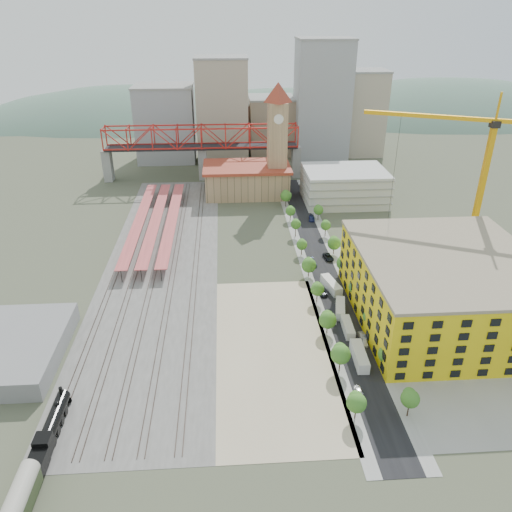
{
  "coord_description": "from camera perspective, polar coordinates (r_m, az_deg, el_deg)",
  "views": [
    {
      "loc": [
        -14.75,
        -129.76,
        76.29
      ],
      "look_at": [
        -6.22,
        0.5,
        10.0
      ],
      "focal_mm": 35.0,
      "sensor_mm": 36.0,
      "label": 1
    }
  ],
  "objects": [
    {
      "name": "ballast_strip",
      "position": [
        167.19,
        -10.62,
        -0.72
      ],
      "size": [
        36.0,
        165.0,
        0.06
      ],
      "primitive_type": "cube",
      "color": "#605E59",
      "rests_on": "ground"
    },
    {
      "name": "skyline",
      "position": [
        278.17,
        0.94,
        15.83
      ],
      "size": [
        133.0,
        46.0,
        60.0
      ],
      "color": "#9EA0A3",
      "rests_on": "ground"
    },
    {
      "name": "station_hall",
      "position": [
        223.12,
        -1.07,
        8.74
      ],
      "size": [
        38.0,
        24.0,
        13.1
      ],
      "color": "tan",
      "rests_on": "ground"
    },
    {
      "name": "platform_canopies",
      "position": [
        190.94,
        -11.39,
        4.12
      ],
      "size": [
        16.0,
        80.0,
        4.12
      ],
      "color": "#DB5554",
      "rests_on": "ground"
    },
    {
      "name": "sidewalk_west",
      "position": [
        165.56,
        5.46,
        -0.64
      ],
      "size": [
        3.0,
        170.0,
        0.04
      ],
      "primitive_type": "cube",
      "color": "gray",
      "rests_on": "ground"
    },
    {
      "name": "site_trailer_a",
      "position": [
        123.3,
        11.74,
        -11.15
      ],
      "size": [
        3.07,
        10.37,
        2.81
      ],
      "primitive_type": "cube",
      "rotation": [
        0.0,
        0.0,
        -0.04
      ],
      "color": "silver",
      "rests_on": "ground"
    },
    {
      "name": "car_1",
      "position": [
        136.16,
        8.74,
        -7.14
      ],
      "size": [
        1.68,
        4.5,
        1.47
      ],
      "primitive_type": "imported",
      "rotation": [
        0.0,
        0.0,
        -0.03
      ],
      "color": "#AAABB0",
      "rests_on": "ground"
    },
    {
      "name": "street_asphalt",
      "position": [
        166.48,
        7.33,
        -0.58
      ],
      "size": [
        12.0,
        170.0,
        0.06
      ],
      "primitive_type": "cube",
      "color": "black",
      "rests_on": "ground"
    },
    {
      "name": "car_3",
      "position": [
        163.58,
        6.45,
        -0.76
      ],
      "size": [
        2.63,
        5.48,
        1.54
      ],
      "primitive_type": "imported",
      "rotation": [
        0.0,
        0.0,
        0.09
      ],
      "color": "navy",
      "rests_on": "ground"
    },
    {
      "name": "tower_crane",
      "position": [
        165.53,
        23.64,
        9.69
      ],
      "size": [
        47.07,
        22.37,
        54.19
      ],
      "color": "orange",
      "rests_on": "ground"
    },
    {
      "name": "construction_building",
      "position": [
        140.5,
        20.65,
        -3.41
      ],
      "size": [
        44.6,
        50.6,
        18.8
      ],
      "color": "yellow",
      "rests_on": "ground"
    },
    {
      "name": "clock_tower",
      "position": [
        216.29,
        2.46,
        14.19
      ],
      "size": [
        12.0,
        12.0,
        52.0
      ],
      "color": "tan",
      "rests_on": "ground"
    },
    {
      "name": "ground",
      "position": [
        151.25,
        2.37,
        -3.39
      ],
      "size": [
        400.0,
        400.0,
        0.0
      ],
      "primitive_type": "plane",
      "color": "#474C38",
      "rests_on": "ground"
    },
    {
      "name": "car_5",
      "position": [
        131.03,
        12.06,
        -9.03
      ],
      "size": [
        1.82,
        4.13,
        1.32
      ],
      "primitive_type": "imported",
      "rotation": [
        0.0,
        0.0,
        0.11
      ],
      "color": "gray",
      "rests_on": "ground"
    },
    {
      "name": "street_trees",
      "position": [
        157.88,
        7.97,
        -2.26
      ],
      "size": [
        15.4,
        124.4,
        8.0
      ],
      "color": "#3D6B20",
      "rests_on": "ground"
    },
    {
      "name": "site_trailer_c",
      "position": [
        139.99,
        9.6,
        -5.92
      ],
      "size": [
        4.27,
        9.46,
        2.51
      ],
      "primitive_type": "cube",
      "rotation": [
        0.0,
        0.0,
        -0.21
      ],
      "color": "silver",
      "rests_on": "ground"
    },
    {
      "name": "site_trailer_b",
      "position": [
        132.83,
        10.43,
        -8.02
      ],
      "size": [
        2.56,
        8.75,
        2.38
      ],
      "primitive_type": "cube",
      "rotation": [
        0.0,
        0.0,
        -0.03
      ],
      "color": "silver",
      "rests_on": "ground"
    },
    {
      "name": "dirt_lot",
      "position": [
        124.84,
        2.01,
        -10.75
      ],
      "size": [
        28.0,
        67.0,
        0.06
      ],
      "primitive_type": "cube",
      "color": "tan",
      "rests_on": "ground"
    },
    {
      "name": "car_6",
      "position": [
        167.89,
        8.27,
        -0.12
      ],
      "size": [
        3.3,
        5.73,
        1.5
      ],
      "primitive_type": "imported",
      "rotation": [
        0.0,
        0.0,
        0.16
      ],
      "color": "black",
      "rests_on": "ground"
    },
    {
      "name": "distant_hills",
      "position": [
        424.03,
        4.68,
        5.27
      ],
      "size": [
        647.0,
        264.0,
        227.0
      ],
      "color": "#4C6B59",
      "rests_on": "ground"
    },
    {
      "name": "car_0",
      "position": [
        114.42,
        11.69,
        -15.1
      ],
      "size": [
        1.83,
        4.31,
        1.45
      ],
      "primitive_type": "imported",
      "rotation": [
        0.0,
        0.0,
        -0.03
      ],
      "color": "white",
      "rests_on": "ground"
    },
    {
      "name": "parking_garage",
      "position": [
        217.44,
        10.05,
        7.92
      ],
      "size": [
        34.0,
        26.0,
        14.0
      ],
      "primitive_type": "cube",
      "color": "silver",
      "rests_on": "ground"
    },
    {
      "name": "construction_pad",
      "position": [
        146.4,
        21.14,
        -6.52
      ],
      "size": [
        50.0,
        90.0,
        0.06
      ],
      "primitive_type": "cube",
      "color": "gray",
      "rests_on": "ground"
    },
    {
      "name": "site_trailer_d",
      "position": [
        150.23,
        8.6,
        -3.32
      ],
      "size": [
        4.93,
        10.44,
        2.76
      ],
      "primitive_type": "cube",
      "rotation": [
        0.0,
        0.0,
        0.23
      ],
      "color": "silver",
      "rests_on": "ground"
    },
    {
      "name": "truss_bridge",
      "position": [
        241.9,
        -6.23,
        13.04
      ],
      "size": [
        94.0,
        9.6,
        25.6
      ],
      "color": "gray",
      "rests_on": "ground"
    },
    {
      "name": "locomotive",
      "position": [
        109.85,
        -22.49,
        -18.1
      ],
      "size": [
        3.03,
        23.37,
        5.84
      ],
      "color": "black",
      "rests_on": "ground"
    },
    {
      "name": "car_2",
      "position": [
        147.69,
        7.65,
        -4.15
      ],
      "size": [
        2.33,
        4.74,
        1.3
      ],
      "primitive_type": "imported",
      "rotation": [
        0.0,
        0.0,
        0.04
      ],
      "color": "black",
      "rests_on": "ground"
    },
    {
      "name": "warehouse",
      "position": [
        134.25,
        -25.82,
        -9.53
      ],
      "size": [
        22.0,
        32.0,
        5.0
      ],
      "primitive_type": "cube",
      "color": "gray",
      "rests_on": "ground"
    },
    {
      "name": "sidewalk_east",
      "position": [
        167.59,
        9.17,
        -0.52
      ],
      "size": [
        3.0,
        170.0,
        0.04
      ],
      "primitive_type": "cube",
      "color": "gray",
      "rests_on": "ground"
    },
    {
      "name": "car_7",
      "position": [
        197.79,
        6.39,
        4.31
      ],
      "size": [
        3.04,
        5.82,
        1.61
      ],
      "primitive_type": "imported",
      "rotation": [
        0.0,
        0.0,
        -0.15
      ],
      "color": "navy",
      "rests_on": "ground"
    },
    {
      "name": "car_4",
      "position": [
        129.39,
        12.3,
        -9.56
      ],
      "size": [
        2.24,
        4.26,
        1.38
      ],
      "primitive_type": "imported",
      "rotation": [
        0.0,
        0.0,
        -0.16
      ],
      "color": "white",
      "rests_on": "ground"
    },
    {
      "name": "rail_tracks",
      "position": [
        167.37,
        -11.24,
        -0.7
      ],
      "size": [
        26.56,
        160.0,
        0.18
      ],
      "color": "#382B23",
      "rests_on": "ground"
    }
  ]
}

